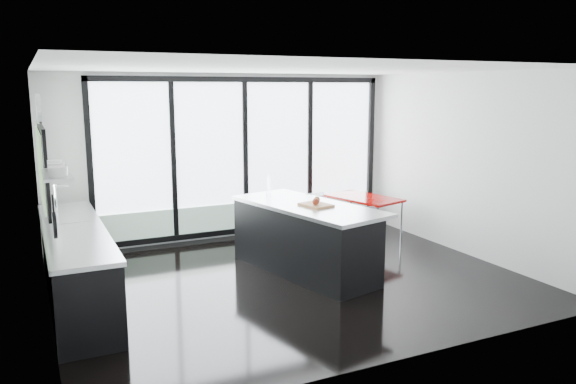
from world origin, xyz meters
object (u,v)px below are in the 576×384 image
bar_stool_near (364,250)px  bar_stool_far (322,232)px  red_table (363,216)px  island (304,238)px

bar_stool_near → bar_stool_far: 1.03m
bar_stool_far → red_table: (1.26, 0.78, -0.03)m
bar_stool_near → red_table: bearing=76.6°
island → bar_stool_far: 0.82m
island → bar_stool_near: 0.84m
bar_stool_near → red_table: size_ratio=0.56×
island → bar_stool_near: island is taller
island → red_table: bearing=36.0°
island → red_table: 2.29m
bar_stool_far → red_table: 1.49m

